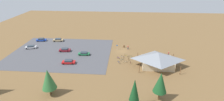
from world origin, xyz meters
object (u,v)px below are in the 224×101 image
at_px(bicycle_black_mid_cluster, 171,57).
at_px(bicycle_blue_edge_south, 119,62).
at_px(pine_far_west, 134,90).
at_px(bicycle_white_by_bin, 123,57).
at_px(bicycle_green_yard_right, 131,57).
at_px(bicycle_red_near_porch, 130,63).
at_px(trash_bin, 124,46).
at_px(bicycle_orange_lone_west, 129,59).
at_px(car_tan_second_row, 58,40).
at_px(car_maroon_inner_stall, 65,50).
at_px(bicycle_yellow_yard_left, 126,55).
at_px(car_red_mid_lot, 69,62).
at_px(lot_sign, 117,47).
at_px(bicycle_teal_lone_east, 122,60).
at_px(bicycle_silver_front_row, 126,62).
at_px(pine_midwest, 160,83).
at_px(bicycle_purple_back_row, 118,58).
at_px(bike_pavilion, 158,59).
at_px(car_silver_back_corner, 31,47).
at_px(car_green_near_entry, 84,53).
at_px(visitor_at_bikes, 128,47).
at_px(car_blue_end_stall, 41,40).
at_px(pine_far_east, 48,79).
at_px(visitor_by_pavilion, 169,53).

relative_size(bicycle_black_mid_cluster, bicycle_blue_edge_south, 1.25).
relative_size(pine_far_west, bicycle_white_by_bin, 5.01).
relative_size(bicycle_green_yard_right, bicycle_red_near_porch, 1.04).
height_order(trash_bin, bicycle_orange_lone_west, trash_bin).
relative_size(car_tan_second_row, car_maroon_inner_stall, 1.04).
bearing_deg(bicycle_yellow_yard_left, car_red_mid_lot, 20.57).
distance_m(lot_sign, bicycle_teal_lone_east, 10.17).
bearing_deg(bicycle_silver_front_row, bicycle_teal_lone_east, -54.62).
relative_size(trash_bin, car_tan_second_row, 0.19).
height_order(lot_sign, bicycle_yellow_yard_left, lot_sign).
bearing_deg(bicycle_silver_front_row, bicycle_black_mid_cluster, -163.26).
bearing_deg(bicycle_yellow_yard_left, pine_midwest, 108.49).
relative_size(lot_sign, bicycle_blue_edge_south, 1.56).
xyz_separation_m(car_maroon_inner_stall, car_red_mid_lot, (-4.68, 10.16, -0.01)).
relative_size(pine_far_west, bicycle_blue_edge_south, 5.29).
xyz_separation_m(bicycle_purple_back_row, bicycle_red_near_porch, (-4.43, 3.50, 0.01)).
relative_size(pine_far_west, bicycle_purple_back_row, 5.90).
distance_m(bike_pavilion, bicycle_orange_lone_west, 10.73).
bearing_deg(car_red_mid_lot, bicycle_green_yard_right, -162.90).
relative_size(bicycle_white_by_bin, car_silver_back_corner, 0.31).
bearing_deg(bicycle_green_yard_right, bicycle_orange_lone_west, 71.75).
distance_m(bicycle_black_mid_cluster, car_green_near_entry, 32.93).
bearing_deg(lot_sign, visitor_at_bikes, -170.07).
bearing_deg(bicycle_silver_front_row, visitor_at_bikes, -93.97).
distance_m(bicycle_silver_front_row, car_silver_back_corner, 41.14).
bearing_deg(lot_sign, pine_far_west, 99.60).
bearing_deg(pine_far_west, car_blue_end_stall, -44.67).
bearing_deg(car_red_mid_lot, car_maroon_inner_stall, -65.24).
bearing_deg(bicycle_purple_back_row, bicycle_blue_edge_south, 96.05).
bearing_deg(bicycle_blue_edge_south, car_maroon_inner_stall, -20.99).
relative_size(pine_far_west, bicycle_black_mid_cluster, 4.24).
relative_size(lot_sign, car_green_near_entry, 0.50).
height_order(bicycle_silver_front_row, car_maroon_inner_stall, car_maroon_inner_stall).
relative_size(lot_sign, bicycle_orange_lone_west, 1.29).
height_order(bike_pavilion, lot_sign, bike_pavilion).
height_order(bicycle_silver_front_row, car_blue_end_stall, car_blue_end_stall).
distance_m(pine_far_east, pine_midwest, 27.86).
bearing_deg(pine_far_west, visitor_by_pavilion, -115.93).
relative_size(bicycle_yellow_yard_left, bicycle_red_near_porch, 0.91).
distance_m(bike_pavilion, car_blue_end_stall, 54.20).
xyz_separation_m(bicycle_yellow_yard_left, visitor_by_pavilion, (-16.31, -1.96, 0.54)).
relative_size(car_tan_second_row, visitor_by_pavilion, 2.74).
distance_m(pine_far_west, car_maroon_inner_stall, 40.51).
height_order(bicycle_yellow_yard_left, visitor_at_bikes, visitor_at_bikes).
relative_size(bicycle_blue_edge_south, bicycle_yellow_yard_left, 0.95).
distance_m(bicycle_yellow_yard_left, car_green_near_entry, 16.25).
distance_m(pine_far_west, bicycle_green_yard_right, 27.10).
bearing_deg(bike_pavilion, bicycle_blue_edge_south, -5.63).
bearing_deg(bicycle_purple_back_row, bicycle_white_by_bin, -152.29).
distance_m(bicycle_red_near_porch, visitor_at_bikes, 12.78).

